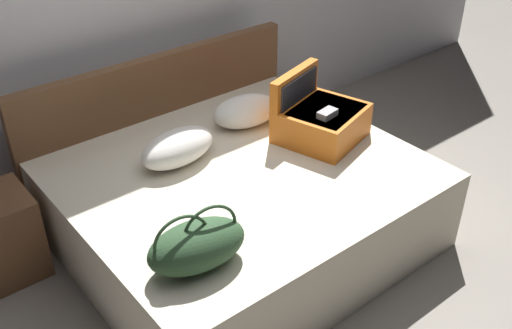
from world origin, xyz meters
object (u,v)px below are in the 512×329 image
at_px(bed, 243,205).
at_px(hard_case_large, 320,119).
at_px(pillow_near_headboard, 245,111).
at_px(pillow_center_head, 178,147).
at_px(duffel_bag, 197,245).

relative_size(bed, hard_case_large, 3.36).
bearing_deg(pillow_near_headboard, pillow_center_head, -169.52).
xyz_separation_m(bed, pillow_center_head, (-0.25, 0.30, 0.37)).
distance_m(bed, pillow_center_head, 0.54).
distance_m(hard_case_large, pillow_near_headboard, 0.51).
distance_m(duffel_bag, pillow_center_head, 0.93).
bearing_deg(pillow_center_head, bed, -51.11).
distance_m(hard_case_large, pillow_center_head, 0.92).
height_order(hard_case_large, pillow_center_head, hard_case_large).
height_order(bed, pillow_near_headboard, pillow_near_headboard).
height_order(hard_case_large, pillow_near_headboard, hard_case_large).
bearing_deg(pillow_near_headboard, duffel_bag, -137.34).
xyz_separation_m(bed, hard_case_large, (0.62, -0.01, 0.40)).
height_order(duffel_bag, pillow_center_head, duffel_bag).
relative_size(hard_case_large, pillow_center_head, 1.20).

